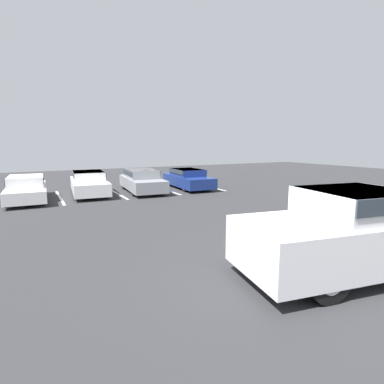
% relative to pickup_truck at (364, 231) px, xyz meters
% --- Properties ---
extents(ground_plane, '(60.00, 60.00, 0.00)m').
position_rel_pickup_truck_xyz_m(ground_plane, '(-1.21, 0.38, -0.91)').
color(ground_plane, '#2D2D30').
extents(stall_stripe_b, '(0.12, 4.61, 0.01)m').
position_rel_pickup_truck_xyz_m(stall_stripe_b, '(-5.02, 13.07, -0.91)').
color(stall_stripe_b, white).
rests_on(stall_stripe_b, ground_plane).
extents(stall_stripe_c, '(0.12, 4.61, 0.01)m').
position_rel_pickup_truck_xyz_m(stall_stripe_c, '(-2.06, 13.07, -0.91)').
color(stall_stripe_c, white).
rests_on(stall_stripe_c, ground_plane).
extents(stall_stripe_d, '(0.12, 4.61, 0.01)m').
position_rel_pickup_truck_xyz_m(stall_stripe_d, '(0.90, 13.07, -0.91)').
color(stall_stripe_d, white).
rests_on(stall_stripe_d, ground_plane).
extents(stall_stripe_e, '(0.12, 4.61, 0.01)m').
position_rel_pickup_truck_xyz_m(stall_stripe_e, '(3.86, 13.07, -0.91)').
color(stall_stripe_e, white).
rests_on(stall_stripe_e, ground_plane).
extents(pickup_truck, '(5.87, 2.96, 1.83)m').
position_rel_pickup_truck_xyz_m(pickup_truck, '(0.00, 0.00, 0.00)').
color(pickup_truck, silver).
rests_on(pickup_truck, ground_plane).
extents(parked_sedan_a, '(1.86, 4.59, 1.22)m').
position_rel_pickup_truck_xyz_m(parked_sedan_a, '(-6.51, 12.87, -0.26)').
color(parked_sedan_a, silver).
rests_on(parked_sedan_a, ground_plane).
extents(parked_sedan_b, '(2.12, 4.79, 1.28)m').
position_rel_pickup_truck_xyz_m(parked_sedan_b, '(-3.50, 13.33, -0.23)').
color(parked_sedan_b, silver).
rests_on(parked_sedan_b, ground_plane).
extents(parked_sedan_c, '(2.18, 4.81, 1.27)m').
position_rel_pickup_truck_xyz_m(parked_sedan_c, '(-0.59, 12.94, -0.23)').
color(parked_sedan_c, gray).
rests_on(parked_sedan_c, ground_plane).
extents(parked_sedan_d, '(2.04, 4.63, 1.20)m').
position_rel_pickup_truck_xyz_m(parked_sedan_d, '(2.42, 12.91, -0.27)').
color(parked_sedan_d, navy).
rests_on(parked_sedan_d, ground_plane).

